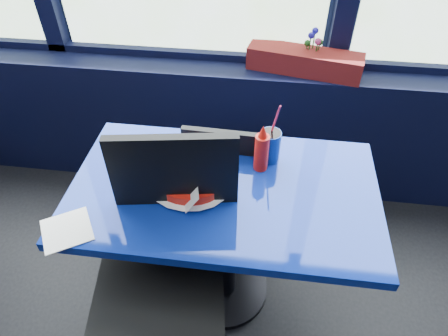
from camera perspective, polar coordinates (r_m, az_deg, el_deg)
window_sill at (r=2.48m, az=-4.34°, el=6.51°), size 5.00×0.26×0.80m
near_table at (r=1.69m, az=-0.03°, el=-7.12°), size 1.20×0.70×0.75m
chair_near_front at (r=1.56m, az=-8.10°, el=-11.67°), size 0.55×0.55×1.06m
chair_near_back at (r=1.97m, az=0.39°, el=-1.24°), size 0.40×0.41×0.86m
planter_box at (r=2.19m, az=11.40°, el=14.73°), size 0.61×0.26×0.12m
flower_vase at (r=2.20m, az=12.35°, el=15.04°), size 0.14×0.15×0.23m
food_basket at (r=1.53m, az=-4.80°, el=-2.19°), size 0.32×0.32×0.10m
ketchup_bottle at (r=1.58m, az=5.39°, el=2.57°), size 0.06×0.06×0.21m
soda_cup at (r=1.65m, az=6.59°, el=3.24°), size 0.09×0.09×0.29m
napkin at (r=1.52m, az=-21.55°, el=-8.25°), size 0.23×0.23×0.00m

